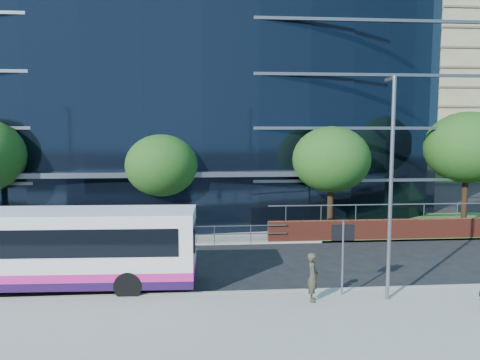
{
  "coord_description": "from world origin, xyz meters",
  "views": [
    {
      "loc": [
        -0.7,
        -18.13,
        6.23
      ],
      "look_at": [
        1.49,
        8.0,
        3.47
      ],
      "focal_mm": 35.0,
      "sensor_mm": 36.0,
      "label": 1
    }
  ],
  "objects": [
    {
      "name": "city_bus",
      "position": [
        -6.64,
        0.29,
        1.67
      ],
      "size": [
        11.72,
        3.09,
        3.15
      ],
      "rotation": [
        0.0,
        0.0,
        -0.04
      ],
      "color": "silver",
      "rests_on": "ground"
    },
    {
      "name": "guard_railings",
      "position": [
        -8.0,
        7.0,
        0.82
      ],
      "size": [
        24.0,
        0.05,
        1.1
      ],
      "color": "slate",
      "rests_on": "ground"
    },
    {
      "name": "yellow_line_outer",
      "position": [
        0.0,
        -0.8,
        0.01
      ],
      "size": [
        80.0,
        0.08,
        0.01
      ],
      "primitive_type": "cube",
      "color": "gold",
      "rests_on": "ground"
    },
    {
      "name": "pedestrian_b",
      "position": [
        3.26,
        -2.15,
        1.03
      ],
      "size": [
        0.52,
        0.7,
        1.76
      ],
      "primitive_type": "imported",
      "rotation": [
        0.0,
        0.0,
        1.4
      ],
      "color": "#343124",
      "rests_on": "pavement_near"
    },
    {
      "name": "yellow_line_inner",
      "position": [
        0.0,
        -0.65,
        0.01
      ],
      "size": [
        80.0,
        0.08,
        0.01
      ],
      "primitive_type": "cube",
      "color": "gold",
      "rests_on": "ground"
    },
    {
      "name": "ground",
      "position": [
        0.0,
        0.0,
        0.0
      ],
      "size": [
        200.0,
        200.0,
        0.0
      ],
      "primitive_type": "plane",
      "color": "black",
      "rests_on": "ground"
    },
    {
      "name": "tree_far_c",
      "position": [
        7.0,
        9.0,
        4.54
      ],
      "size": [
        4.62,
        4.62,
        6.51
      ],
      "color": "black",
      "rests_on": "ground"
    },
    {
      "name": "streetlight_east",
      "position": [
        6.0,
        -2.17,
        4.44
      ],
      "size": [
        0.15,
        0.77,
        8.0
      ],
      "color": "slate",
      "rests_on": "pavement_near"
    },
    {
      "name": "far_forecourt",
      "position": [
        -6.0,
        11.0,
        0.05
      ],
      "size": [
        50.0,
        8.0,
        0.1
      ],
      "primitive_type": "cube",
      "color": "gray",
      "rests_on": "ground"
    },
    {
      "name": "street_sign",
      "position": [
        4.5,
        -1.59,
        2.15
      ],
      "size": [
        0.85,
        0.09,
        2.8
      ],
      "color": "slate",
      "rests_on": "pavement_near"
    },
    {
      "name": "apartment_block",
      "position": [
        32.0,
        57.21,
        11.11
      ],
      "size": [
        60.0,
        42.0,
        30.0
      ],
      "color": "#2D511E",
      "rests_on": "ground"
    },
    {
      "name": "kerb",
      "position": [
        0.0,
        -1.0,
        0.08
      ],
      "size": [
        80.0,
        0.25,
        0.16
      ],
      "primitive_type": "cube",
      "color": "gray",
      "rests_on": "ground"
    },
    {
      "name": "glass_office",
      "position": [
        -4.0,
        20.85,
        8.0
      ],
      "size": [
        44.0,
        23.1,
        16.0
      ],
      "color": "black",
      "rests_on": "ground"
    },
    {
      "name": "tree_dist_e",
      "position": [
        24.0,
        40.0,
        4.54
      ],
      "size": [
        4.62,
        4.62,
        6.51
      ],
      "color": "black",
      "rests_on": "ground"
    },
    {
      "name": "tree_far_b",
      "position": [
        -3.0,
        9.5,
        4.21
      ],
      "size": [
        4.29,
        4.29,
        6.05
      ],
      "color": "black",
      "rests_on": "ground"
    },
    {
      "name": "tree_far_d",
      "position": [
        16.0,
        10.0,
        5.19
      ],
      "size": [
        5.28,
        5.28,
        7.44
      ],
      "color": "black",
      "rests_on": "ground"
    },
    {
      "name": "pavement_near",
      "position": [
        0.0,
        -5.0,
        0.07
      ],
      "size": [
        80.0,
        8.0,
        0.15
      ],
      "primitive_type": "cube",
      "color": "gray",
      "rests_on": "ground"
    }
  ]
}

